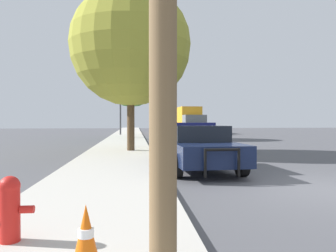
{
  "coord_description": "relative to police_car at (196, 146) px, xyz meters",
  "views": [
    {
      "loc": [
        -4.39,
        -6.86,
        1.56
      ],
      "look_at": [
        -1.85,
        17.82,
        1.1
      ],
      "focal_mm": 35.0,
      "sensor_mm": 36.0,
      "label": 1
    }
  ],
  "objects": [
    {
      "name": "traffic_light",
      "position": [
        -1.45,
        22.03,
        2.64
      ],
      "size": [
        4.41,
        0.35,
        4.51
      ],
      "color": "#424247",
      "rests_on": "sidewalk_left"
    },
    {
      "name": "box_truck",
      "position": [
        4.31,
        27.02,
        0.88
      ],
      "size": [
        2.63,
        7.47,
        3.05
      ],
      "rotation": [
        0.0,
        0.0,
        3.17
      ],
      "color": "slate",
      "rests_on": "ground_plane"
    },
    {
      "name": "car_background_oncoming",
      "position": [
        4.29,
        22.01,
        -0.06
      ],
      "size": [
        2.07,
        4.71,
        1.22
      ],
      "rotation": [
        0.0,
        0.0,
        3.12
      ],
      "color": "maroon",
      "rests_on": "ground_plane"
    },
    {
      "name": "fire_hydrant",
      "position": [
        -3.42,
        -6.29,
        -0.2
      ],
      "size": [
        0.55,
        0.24,
        0.78
      ],
      "color": "red",
      "rests_on": "sidewalk_left"
    },
    {
      "name": "tree_sidewalk_mid",
      "position": [
        -2.19,
        16.58,
        4.35
      ],
      "size": [
        4.95,
        4.95,
        7.45
      ],
      "color": "brown",
      "rests_on": "sidewalk_left"
    },
    {
      "name": "ground_plane",
      "position": [
        2.43,
        -3.42,
        -0.74
      ],
      "size": [
        110.0,
        110.0,
        0.0
      ],
      "primitive_type": "plane",
      "color": "#4F4F54"
    },
    {
      "name": "police_car",
      "position": [
        0.0,
        0.0,
        0.0
      ],
      "size": [
        2.28,
        5.05,
        1.48
      ],
      "rotation": [
        0.0,
        0.0,
        3.2
      ],
      "color": "#141E3D",
      "rests_on": "ground_plane"
    },
    {
      "name": "tree_sidewalk_near",
      "position": [
        -2.13,
        5.21,
        4.3
      ],
      "size": [
        5.65,
        5.65,
        7.75
      ],
      "color": "#4C3823",
      "rests_on": "sidewalk_left"
    },
    {
      "name": "sidewalk_left",
      "position": [
        -2.67,
        -3.42,
        -0.68
      ],
      "size": [
        3.0,
        110.0,
        0.13
      ],
      "color": "#BCB7AD",
      "rests_on": "ground_plane"
    },
    {
      "name": "traffic_cone",
      "position": [
        -2.43,
        -7.07,
        -0.3
      ],
      "size": [
        0.28,
        0.28,
        0.62
      ],
      "color": "orange",
      "rests_on": "sidewalk_left"
    }
  ]
}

